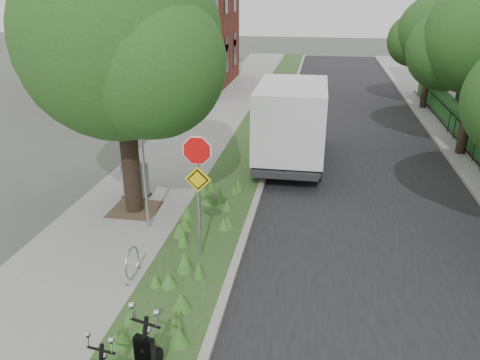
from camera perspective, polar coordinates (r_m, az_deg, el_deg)
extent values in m
plane|color=#4C5147|center=(11.17, 1.61, -11.85)|extent=(120.00, 120.00, 0.00)
cube|color=gray|center=(20.88, -6.05, 4.85)|extent=(3.50, 60.00, 0.12)
cube|color=#26451D|center=(20.33, 1.46, 4.49)|extent=(2.00, 60.00, 0.12)
cube|color=#9E9991|center=(20.21, 4.28, 4.34)|extent=(0.20, 60.00, 0.13)
cube|color=black|center=(20.23, 14.20, 3.55)|extent=(7.00, 60.00, 0.01)
cube|color=#9E9991|center=(20.81, 23.85, 2.98)|extent=(0.20, 60.00, 0.13)
cylinder|color=black|center=(13.63, -13.47, 5.01)|extent=(0.52, 0.52, 4.48)
sphere|color=#184818|center=(13.12, -14.56, 16.42)|extent=(5.40, 5.40, 5.40)
sphere|color=#184818|center=(14.44, -17.54, 13.88)|extent=(4.05, 4.05, 4.05)
sphere|color=#184818|center=(12.16, -10.80, 13.75)|extent=(3.78, 3.78, 3.78)
cube|color=#473828|center=(14.43, -12.68, -3.48)|extent=(1.40, 1.40, 0.01)
cylinder|color=#A5A8AD|center=(12.54, -11.72, 2.49)|extent=(0.08, 0.08, 4.00)
torus|color=#A5A8AD|center=(11.05, -13.04, -9.80)|extent=(0.05, 0.77, 0.77)
cube|color=#A5A8AD|center=(10.97, -13.58, -12.37)|extent=(0.06, 0.06, 0.04)
cube|color=#A5A8AD|center=(11.52, -12.21, -10.41)|extent=(0.06, 0.06, 0.04)
cylinder|color=#A5A8AD|center=(11.13, -5.02, -2.47)|extent=(0.07, 0.07, 3.00)
cylinder|color=red|center=(10.64, -5.28, 3.59)|extent=(0.86, 0.03, 0.86)
cylinder|color=white|center=(10.65, -5.26, 3.61)|extent=(0.94, 0.02, 0.94)
cube|color=yellow|center=(10.88, -5.15, 0.09)|extent=(0.64, 0.03, 0.64)
cube|color=black|center=(20.72, 26.15, 5.45)|extent=(0.04, 24.00, 0.04)
cube|color=black|center=(20.94, 25.79, 3.36)|extent=(0.04, 24.00, 0.04)
cylinder|color=black|center=(20.84, 25.95, 4.27)|extent=(0.03, 0.03, 1.00)
cube|color=maroon|center=(33.04, -9.79, 18.03)|extent=(9.00, 10.00, 8.00)
cylinder|color=black|center=(20.42, 26.12, 8.36)|extent=(0.36, 0.36, 4.03)
sphere|color=#184818|center=(20.48, 23.99, 14.25)|extent=(3.15, 3.15, 3.15)
cylinder|color=black|center=(28.09, 21.88, 11.85)|extent=(0.36, 0.36, 3.64)
sphere|color=#184818|center=(27.84, 22.55, 16.31)|extent=(3.80, 3.80, 3.80)
sphere|color=#184818|center=(28.28, 20.42, 15.69)|extent=(2.85, 2.85, 2.85)
sphere|color=#184818|center=(27.58, 24.21, 15.22)|extent=(2.66, 2.66, 2.66)
cube|color=#262628|center=(18.11, 6.21, 3.78)|extent=(2.24, 5.86, 0.20)
cube|color=#B7BABC|center=(20.02, 6.73, 8.34)|extent=(2.27, 1.56, 1.76)
cube|color=white|center=(17.14, 6.27, 7.52)|extent=(2.45, 4.20, 2.43)
cube|color=#262628|center=(15.33, -12.47, -1.83)|extent=(0.87, 0.63, 0.04)
cube|color=gray|center=(15.13, -12.63, -0.02)|extent=(0.77, 0.53, 1.09)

